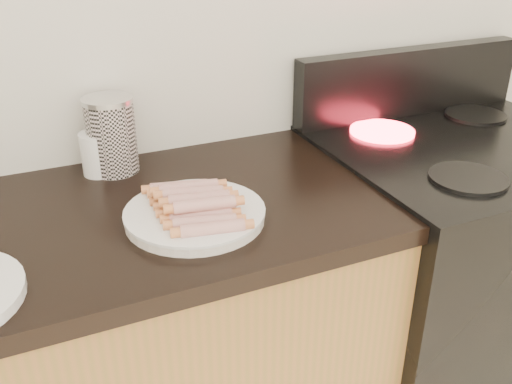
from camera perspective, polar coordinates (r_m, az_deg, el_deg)
name	(u,v)px	position (r m, az deg, el deg)	size (l,w,h in m)	color
stove	(446,283)	(1.85, 18.50, -8.64)	(0.76, 0.65, 0.91)	black
stove_panel	(410,82)	(1.81, 15.12, 10.62)	(0.76, 0.06, 0.20)	black
burner_near_left	(468,178)	(1.42, 20.43, 1.30)	(0.18, 0.18, 0.01)	black
burner_far_left	(382,131)	(1.65, 12.50, 5.95)	(0.18, 0.18, 0.01)	#FF1E2D
burner_far_right	(475,115)	(1.87, 21.08, 7.19)	(0.18, 0.18, 0.01)	black
main_plate	(195,216)	(1.19, -6.12, -2.40)	(0.29, 0.29, 0.02)	silver
hotdog_pile	(194,203)	(1.17, -6.19, -1.10)	(0.13, 0.26, 0.05)	maroon
canister	(111,135)	(1.41, -14.26, 5.55)	(0.12, 0.12, 0.19)	white
mug	(99,153)	(1.42, -15.47, 3.75)	(0.08, 0.08, 0.10)	silver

